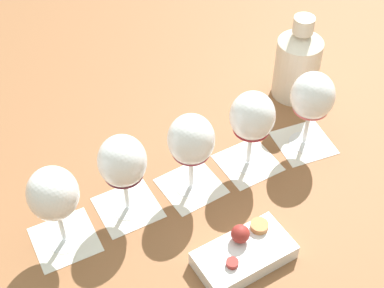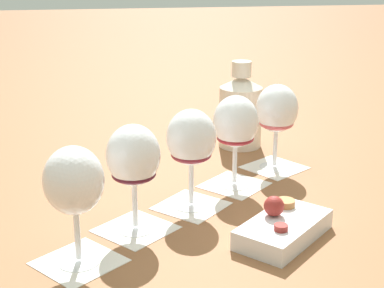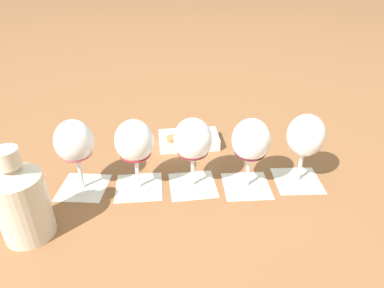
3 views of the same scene
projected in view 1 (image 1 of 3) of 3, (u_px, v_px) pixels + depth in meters
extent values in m
plane|color=brown|center=(191.00, 186.00, 1.20)|extent=(8.00, 8.00, 0.00)
cube|color=silver|center=(304.00, 143.00, 1.28)|extent=(0.16, 0.16, 0.00)
cube|color=silver|center=(248.00, 163.00, 1.24)|extent=(0.16, 0.16, 0.00)
cube|color=silver|center=(193.00, 186.00, 1.20)|extent=(0.16, 0.16, 0.00)
cube|color=silver|center=(128.00, 207.00, 1.16)|extent=(0.16, 0.16, 0.00)
cube|color=silver|center=(65.00, 239.00, 1.10)|extent=(0.16, 0.16, 0.00)
cylinder|color=white|center=(304.00, 141.00, 1.28)|extent=(0.07, 0.07, 0.01)
cylinder|color=white|center=(307.00, 127.00, 1.25)|extent=(0.01, 0.01, 0.08)
ellipsoid|color=white|center=(313.00, 96.00, 1.19)|extent=(0.09, 0.09, 0.10)
ellipsoid|color=#CF545E|center=(310.00, 108.00, 1.21)|extent=(0.07, 0.07, 0.03)
cylinder|color=white|center=(248.00, 161.00, 1.24)|extent=(0.07, 0.07, 0.01)
cylinder|color=white|center=(249.00, 147.00, 1.21)|extent=(0.01, 0.01, 0.08)
ellipsoid|color=white|center=(252.00, 116.00, 1.15)|extent=(0.09, 0.09, 0.10)
ellipsoid|color=maroon|center=(251.00, 129.00, 1.17)|extent=(0.07, 0.07, 0.02)
cylinder|color=white|center=(193.00, 184.00, 1.19)|extent=(0.07, 0.07, 0.01)
cylinder|color=white|center=(193.00, 170.00, 1.16)|extent=(0.01, 0.01, 0.08)
ellipsoid|color=white|center=(194.00, 139.00, 1.10)|extent=(0.09, 0.09, 0.10)
ellipsoid|color=maroon|center=(193.00, 151.00, 1.12)|extent=(0.07, 0.07, 0.03)
cylinder|color=white|center=(128.00, 206.00, 1.16)|extent=(0.07, 0.07, 0.01)
cylinder|color=white|center=(126.00, 192.00, 1.12)|extent=(0.01, 0.01, 0.08)
ellipsoid|color=white|center=(122.00, 161.00, 1.06)|extent=(0.09, 0.09, 0.10)
ellipsoid|color=#4C1423|center=(124.00, 173.00, 1.09)|extent=(0.07, 0.07, 0.02)
cylinder|color=white|center=(65.00, 238.00, 1.10)|extent=(0.07, 0.07, 0.01)
cylinder|color=white|center=(61.00, 224.00, 1.07)|extent=(0.01, 0.01, 0.08)
ellipsoid|color=white|center=(53.00, 194.00, 1.01)|extent=(0.09, 0.09, 0.10)
ellipsoid|color=black|center=(55.00, 203.00, 1.03)|extent=(0.07, 0.07, 0.04)
cylinder|color=beige|center=(297.00, 68.00, 1.35)|extent=(0.10, 0.10, 0.15)
cone|color=beige|center=(302.00, 37.00, 1.29)|extent=(0.10, 0.10, 0.03)
cylinder|color=beige|center=(304.00, 25.00, 1.27)|extent=(0.05, 0.05, 0.04)
cube|color=silver|center=(244.00, 255.00, 1.06)|extent=(0.19, 0.19, 0.03)
sphere|color=maroon|center=(240.00, 234.00, 1.05)|extent=(0.03, 0.03, 0.03)
cylinder|color=#B2703D|center=(259.00, 226.00, 1.08)|extent=(0.03, 0.03, 0.01)
cylinder|color=maroon|center=(232.00, 263.00, 1.02)|extent=(0.02, 0.02, 0.01)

